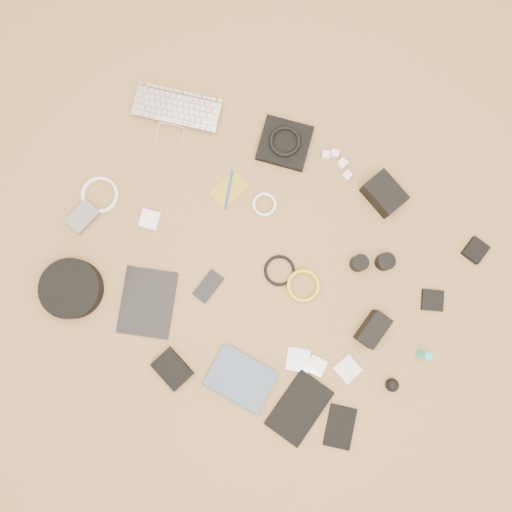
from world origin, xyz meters
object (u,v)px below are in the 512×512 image
at_px(phone, 208,286).
at_px(paperback, 229,400).
at_px(dslr_camera, 384,194).
at_px(tablet, 148,302).
at_px(headphone_case, 71,289).
at_px(laptop, 174,120).

height_order(phone, paperback, paperback).
xyz_separation_m(dslr_camera, paperback, (-0.17, -0.92, -0.03)).
relative_size(tablet, headphone_case, 1.12).
distance_m(phone, headphone_case, 0.50).
bearing_deg(phone, laptop, 139.24).
height_order(tablet, headphone_case, headphone_case).
bearing_deg(laptop, dslr_camera, -7.52).
distance_m(laptop, tablet, 0.70).
bearing_deg(headphone_case, dslr_camera, 43.79).
bearing_deg(laptop, tablet, -84.11).
bearing_deg(laptop, headphone_case, -106.19).
xyz_separation_m(dslr_camera, phone, (-0.43, -0.59, -0.04)).
relative_size(dslr_camera, paperback, 0.64).
distance_m(dslr_camera, headphone_case, 1.20).
xyz_separation_m(phone, paperback, (0.25, -0.33, 0.01)).
distance_m(headphone_case, paperback, 0.70).
distance_m(laptop, dslr_camera, 0.84).
xyz_separation_m(dslr_camera, tablet, (-0.60, -0.75, -0.04)).
relative_size(phone, paperback, 0.52).
xyz_separation_m(tablet, phone, (0.17, 0.15, -0.00)).
distance_m(dslr_camera, phone, 0.73).
distance_m(laptop, headphone_case, 0.74).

